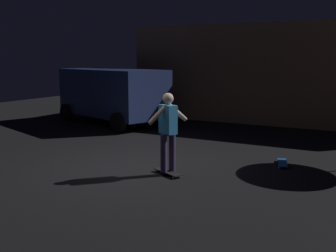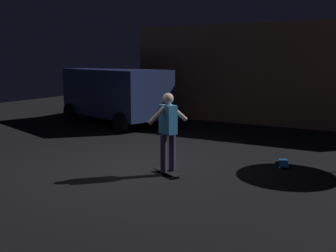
{
  "view_description": "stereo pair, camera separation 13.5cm",
  "coord_description": "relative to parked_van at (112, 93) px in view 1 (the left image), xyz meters",
  "views": [
    {
      "loc": [
        4.94,
        -7.49,
        2.46
      ],
      "look_at": [
        0.91,
        -0.13,
        1.05
      ],
      "focal_mm": 43.69,
      "sensor_mm": 36.0,
      "label": 1
    },
    {
      "loc": [
        5.06,
        -7.42,
        2.46
      ],
      "look_at": [
        0.91,
        -0.13,
        1.05
      ],
      "focal_mm": 43.69,
      "sensor_mm": 36.0,
      "label": 2
    }
  ],
  "objects": [
    {
      "name": "skateboard_ridden",
      "position": [
        5.17,
        -5.06,
        -1.11
      ],
      "size": [
        0.79,
        0.52,
        0.07
      ],
      "color": "black",
      "rests_on": "ground_plane"
    },
    {
      "name": "skater",
      "position": [
        5.17,
        -5.06,
        -0.12
      ],
      "size": [
        0.5,
        0.92,
        1.67
      ],
      "color": "#382D4C",
      "rests_on": "skateboard_ridden"
    },
    {
      "name": "ground_plane",
      "position": [
        4.25,
        -4.93,
        -1.16
      ],
      "size": [
        28.0,
        28.0,
        0.0
      ],
      "primitive_type": "plane",
      "color": "black"
    },
    {
      "name": "skateboard_spare",
      "position": [
        7.12,
        -3.1,
        -1.11
      ],
      "size": [
        0.41,
        0.8,
        0.07
      ],
      "color": "#1959B2",
      "rests_on": "ground_plane"
    },
    {
      "name": "parked_van",
      "position": [
        0.0,
        0.0,
        0.0
      ],
      "size": [
        4.97,
        3.45,
        2.03
      ],
      "color": "navy",
      "rests_on": "ground_plane"
    },
    {
      "name": "low_building",
      "position": [
        5.4,
        4.4,
        0.69
      ],
      "size": [
        11.42,
        4.41,
        3.7
      ],
      "color": "#AD7F56",
      "rests_on": "ground_plane"
    }
  ]
}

